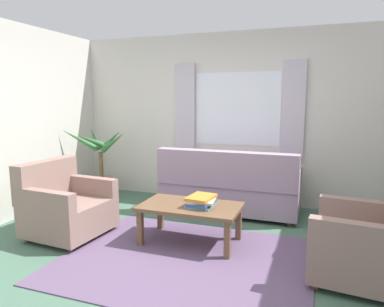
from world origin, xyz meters
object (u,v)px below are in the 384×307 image
(book_stack_on_table, at_px, (201,201))
(potted_plant, at_px, (100,168))
(armchair_right, at_px, (369,243))
(coffee_table, at_px, (190,210))
(armchair_left, at_px, (65,206))
(couch, at_px, (229,188))

(book_stack_on_table, height_order, potted_plant, potted_plant)
(armchair_right, xyz_separation_m, coffee_table, (-1.76, 0.26, 0.03))
(armchair_right, bearing_deg, armchair_left, -82.98)
(couch, xyz_separation_m, book_stack_on_table, (-0.02, -1.18, 0.13))
(armchair_right, height_order, coffee_table, armchair_right)
(armchair_left, bearing_deg, book_stack_on_table, -75.39)
(armchair_right, height_order, potted_plant, potted_plant)
(armchair_left, relative_size, potted_plant, 0.76)
(coffee_table, relative_size, potted_plant, 0.93)
(book_stack_on_table, bearing_deg, armchair_left, -169.78)
(couch, xyz_separation_m, potted_plant, (-2.17, 0.06, 0.12))
(couch, height_order, potted_plant, potted_plant)
(couch, bearing_deg, book_stack_on_table, 88.93)
(armchair_right, xyz_separation_m, book_stack_on_table, (-1.64, 0.26, 0.14))
(potted_plant, bearing_deg, coffee_table, -31.40)
(couch, height_order, armchair_right, couch)
(book_stack_on_table, bearing_deg, couch, 88.93)
(coffee_table, bearing_deg, book_stack_on_table, 0.41)
(armchair_right, distance_m, potted_plant, 4.07)
(armchair_left, bearing_deg, couch, -43.44)
(couch, distance_m, armchair_left, 2.18)
(armchair_right, bearing_deg, coffee_table, -91.84)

